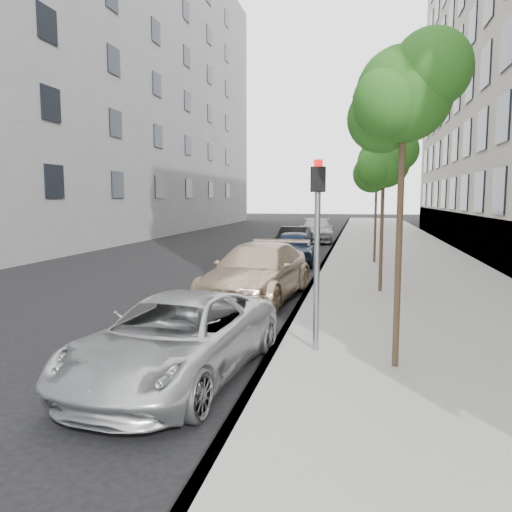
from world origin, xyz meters
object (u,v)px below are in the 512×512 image
(minivan, at_px, (176,338))
(sedan_black, at_px, (294,240))
(signal_pole, at_px, (317,233))
(sedan_blue, at_px, (294,247))
(sedan_rear, at_px, (316,230))
(tree_near, at_px, (406,94))
(tree_far, at_px, (378,162))
(tree_mid, at_px, (385,162))
(suv, at_px, (258,272))

(minivan, distance_m, sedan_black, 18.20)
(signal_pole, relative_size, sedan_black, 0.84)
(sedan_blue, bearing_deg, sedan_black, 92.79)
(sedan_rear, bearing_deg, signal_pole, -88.98)
(tree_near, xyz_separation_m, sedan_rear, (-3.33, 23.51, -3.55))
(tree_far, relative_size, minivan, 1.08)
(sedan_black, bearing_deg, tree_far, -44.09)
(sedan_rear, bearing_deg, tree_near, -85.92)
(tree_near, height_order, tree_mid, tree_near)
(signal_pole, bearing_deg, sedan_rear, 83.96)
(tree_near, bearing_deg, tree_far, 90.00)
(tree_far, relative_size, sedan_rear, 0.97)
(tree_mid, xyz_separation_m, sedan_black, (-3.94, 10.83, -3.10))
(sedan_black, bearing_deg, minivan, -84.43)
(tree_mid, bearing_deg, sedan_black, 109.97)
(minivan, xyz_separation_m, sedan_rear, (0.00, 24.37, 0.10))
(minivan, distance_m, sedan_blue, 13.61)
(tree_far, xyz_separation_m, signal_pole, (-1.32, -12.40, -2.00))
(tree_near, height_order, suv, tree_near)
(sedan_black, bearing_deg, sedan_rear, 88.04)
(minivan, relative_size, sedan_rear, 0.90)
(tree_near, distance_m, minivan, 5.02)
(tree_mid, bearing_deg, signal_pole, -102.65)
(signal_pole, distance_m, sedan_black, 17.01)
(tree_near, bearing_deg, sedan_rear, 98.05)
(signal_pole, height_order, sedan_blue, signal_pole)
(minivan, relative_size, sedan_black, 1.17)
(tree_near, bearing_deg, sedan_black, 102.79)
(minivan, distance_m, sedan_rear, 24.37)
(signal_pole, height_order, sedan_black, signal_pole)
(tree_far, bearing_deg, signal_pole, -96.09)
(suv, relative_size, sedan_blue, 1.28)
(tree_far, bearing_deg, sedan_black, 132.25)
(tree_mid, xyz_separation_m, tree_far, (-0.00, 6.50, 0.43))
(sedan_blue, bearing_deg, signal_pole, -85.42)
(suv, bearing_deg, tree_near, -51.34)
(signal_pole, relative_size, suv, 0.63)
(tree_mid, distance_m, sedan_rear, 17.59)
(sedan_black, height_order, sedan_rear, sedan_rear)
(tree_far, relative_size, signal_pole, 1.50)
(suv, bearing_deg, sedan_rear, 96.41)
(tree_near, relative_size, suv, 0.96)
(tree_near, xyz_separation_m, signal_pole, (-1.32, 0.60, -2.11))
(tree_near, height_order, sedan_blue, tree_near)
(sedan_rear, bearing_deg, tree_mid, -82.91)
(sedan_black, distance_m, sedan_rear, 6.21)
(tree_mid, height_order, minivan, tree_mid)
(suv, xyz_separation_m, sedan_black, (-0.61, 12.06, -0.12))
(tree_near, xyz_separation_m, tree_far, (-0.00, 13.00, -0.11))
(minivan, distance_m, suv, 6.13)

